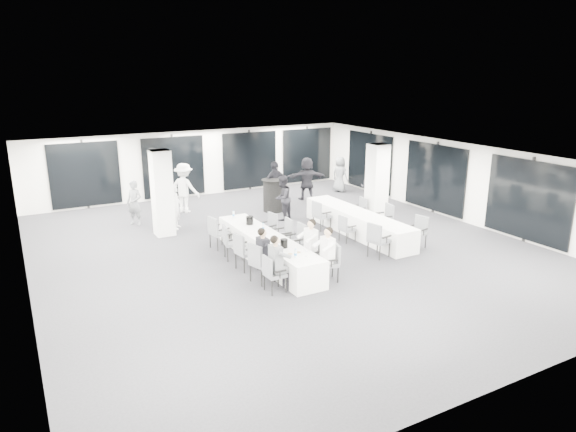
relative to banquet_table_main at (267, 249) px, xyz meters
The scene contains 43 objects.
room 2.75m from the banquet_table_main, 44.20° to the left, with size 14.04×16.04×2.84m.
column_left 4.41m from the banquet_table_main, 115.52° to the left, with size 0.60×0.60×2.80m, color white.
column_right 5.51m from the banquet_table_main, 18.01° to the left, with size 0.60×0.60×2.80m, color white.
banquet_table_main is the anchor object (origin of this frame).
banquet_table_side 3.85m from the banquet_table_main, 12.95° to the left, with size 0.90×5.00×0.75m, color silver.
cocktail_table 5.48m from the banquet_table_main, 60.92° to the left, with size 0.89×0.89×1.24m.
chair_main_left_near 2.11m from the banquet_table_main, 113.24° to the right, with size 0.48×0.54×0.93m.
chair_main_left_second 1.53m from the banquet_table_main, 123.64° to the right, with size 0.64×0.67×1.04m.
chair_main_left_mid 0.91m from the banquet_table_main, 162.09° to the right, with size 0.58×0.63×1.03m.
chair_main_left_fourth 1.10m from the banquet_table_main, 140.67° to the left, with size 0.59×0.63×1.00m.
chair_main_left_far 1.91m from the banquet_table_main, 116.12° to the left, with size 0.60×0.63×1.01m.
chair_main_right_near 2.17m from the banquet_table_main, 67.40° to the right, with size 0.59×0.62×0.98m.
chair_main_right_second 1.43m from the banquet_table_main, 54.41° to the right, with size 0.50×0.54×0.88m.
chair_main_right_mid 0.91m from the banquet_table_main, 17.54° to the right, with size 0.53×0.60×1.04m.
chair_main_right_fourth 1.00m from the banquet_table_main, 30.86° to the left, with size 0.54×0.59×1.00m.
chair_main_right_far 1.72m from the banquet_table_main, 60.97° to the left, with size 0.54×0.58×0.93m.
chair_side_left_near 3.17m from the banquet_table_main, 22.95° to the right, with size 0.62×0.66×1.03m.
chair_side_left_mid 2.95m from the banquet_table_main, ahead, with size 0.46×0.51×0.86m.
chair_side_left_far 3.45m from the banquet_table_main, 32.18° to the left, with size 0.54×0.59×0.99m.
chair_side_right_near 4.73m from the banquet_table_main, 13.70° to the right, with size 0.57×0.61×0.97m.
chair_side_right_mid 4.62m from the banquet_table_main, ahead, with size 0.57×0.61×1.00m.
chair_side_right_far 4.95m from the banquet_table_main, 21.98° to the left, with size 0.50×0.55×0.91m.
seated_guest_a 2.09m from the banquet_table_main, 109.04° to the right, with size 0.50×0.38×1.44m.
seated_guest_b 1.47m from the banquet_table_main, 118.36° to the right, with size 0.50×0.38×1.44m.
seated_guest_c 2.14m from the banquet_table_main, 71.38° to the right, with size 0.50×0.38×1.44m.
seated_guest_d 1.41m from the banquet_table_main, 60.20° to the right, with size 0.50×0.38×1.44m.
standing_guest_a 4.56m from the banquet_table_main, 106.61° to the left, with size 0.64×0.51×1.75m, color white.
standing_guest_b 4.29m from the banquet_table_main, 56.02° to the left, with size 0.89×0.54×1.85m, color black.
standing_guest_c 6.31m from the banquet_table_main, 93.47° to the left, with size 1.38×0.70×2.14m, color white.
standing_guest_d 5.97m from the banquet_table_main, 60.30° to the left, with size 1.24×0.70×2.11m, color black.
standing_guest_e 9.25m from the banquet_table_main, 42.91° to the left, with size 0.86×0.52×1.78m, color slate.
standing_guest_f 7.49m from the banquet_table_main, 50.61° to the left, with size 1.86×0.72×2.03m, color black.
standing_guest_g 6.01m from the banquet_table_main, 113.87° to the left, with size 0.65×0.52×1.78m, color slate.
standing_guest_h 7.06m from the banquet_table_main, 28.66° to the left, with size 0.87×0.53×1.80m, color black.
ice_bucket_near 1.17m from the banquet_table_main, 91.86° to the right, with size 0.20×0.20×0.23m, color black.
ice_bucket_far 1.38m from the banquet_table_main, 87.28° to the left, with size 0.22×0.22×0.25m, color black.
water_bottle_a 1.94m from the banquet_table_main, 94.40° to the right, with size 0.07×0.07×0.22m, color silver.
water_bottle_b 0.70m from the banquet_table_main, 76.28° to the left, with size 0.07×0.07×0.23m, color silver.
water_bottle_c 2.26m from the banquet_table_main, 91.96° to the left, with size 0.07×0.07×0.21m, color silver.
plate_a 1.67m from the banquet_table_main, 95.29° to the right, with size 0.18×0.18×0.03m.
plate_b 1.65m from the banquet_table_main, 87.01° to the right, with size 0.22×0.22×0.03m.
plate_c 0.75m from the banquet_table_main, 83.64° to the right, with size 0.19×0.19×0.03m.
wine_glass 2.00m from the banquet_table_main, 86.26° to the right, with size 0.07×0.07×0.19m.
Camera 1 is at (-7.01, -12.93, 5.20)m, focal length 32.00 mm.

